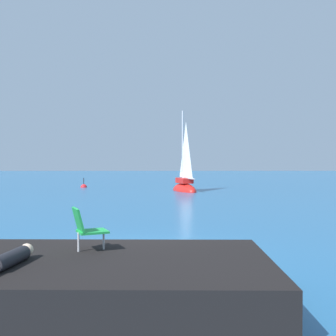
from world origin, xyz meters
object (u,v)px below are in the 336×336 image
Objects in this scene: person_sunbather at (6,261)px; beach_chair at (86,227)px; sailboat_near at (184,186)px; marker_buoy at (84,187)px.

beach_chair is at bearing 148.98° from person_sunbather.
person_sunbather is at bearing 151.07° from sailboat_near.
person_sunbather is at bearing -81.49° from marker_buoy.
beach_chair is (1.01, 1.22, 0.33)m from person_sunbather.
person_sunbather is (-4.07, -26.22, 0.54)m from sailboat_near.
person_sunbather reaches higher than marker_buoy.
beach_chair reaches higher than person_sunbather.
sailboat_near is 8.65× the size of beach_chair.
sailboat_near is at bearing -27.74° from marker_buoy.
marker_buoy is at bearing 42.16° from sailboat_near.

